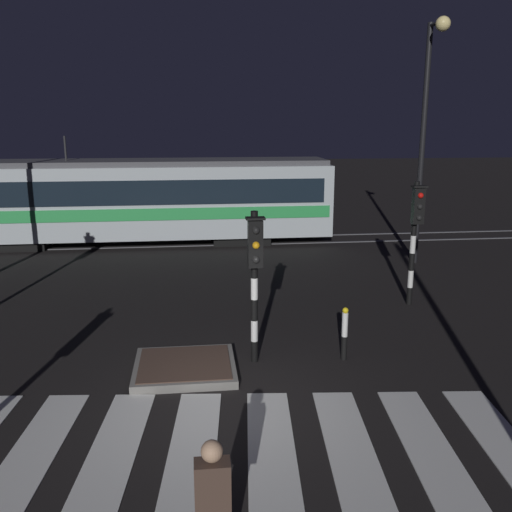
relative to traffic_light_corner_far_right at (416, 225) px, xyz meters
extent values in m
plane|color=black|center=(-5.19, -4.72, -2.14)|extent=(120.00, 120.00, 0.00)
cube|color=#59595E|center=(-5.19, 7.76, -2.12)|extent=(80.00, 0.12, 0.03)
cube|color=#59595E|center=(-5.19, 9.19, -2.12)|extent=(80.00, 0.12, 0.03)
cube|color=silver|center=(-8.08, -6.35, -2.13)|extent=(1.13, 4.59, 0.02)
cube|color=silver|center=(-6.92, -6.46, -2.13)|extent=(1.13, 4.59, 0.02)
cube|color=silver|center=(-5.77, -6.57, -2.13)|extent=(1.13, 4.59, 0.02)
cube|color=silver|center=(-4.61, -6.68, -2.13)|extent=(1.13, 4.59, 0.02)
cube|color=silver|center=(-3.46, -6.79, -2.13)|extent=(1.13, 4.59, 0.02)
cube|color=silver|center=(-2.30, -6.90, -2.13)|extent=(1.13, 4.59, 0.02)
cube|color=slate|center=(-5.85, -3.32, -2.06)|extent=(1.94, 1.76, 0.16)
cube|color=#4C382D|center=(-5.85, -3.32, -1.97)|extent=(1.74, 1.59, 0.02)
cylinder|color=black|center=(0.00, 0.09, -1.90)|extent=(0.14, 0.14, 0.46)
cylinder|color=white|center=(0.00, 0.09, -1.44)|extent=(0.14, 0.14, 0.46)
cylinder|color=black|center=(0.00, 0.09, -0.98)|extent=(0.14, 0.14, 0.46)
cylinder|color=white|center=(0.00, 0.09, -0.52)|extent=(0.14, 0.14, 0.46)
cylinder|color=black|center=(0.00, 0.09, -0.05)|extent=(0.14, 0.14, 0.46)
cylinder|color=white|center=(0.00, 0.09, 0.41)|extent=(0.14, 0.14, 0.46)
cylinder|color=black|center=(0.00, 0.09, 0.87)|extent=(0.14, 0.14, 0.46)
cube|color=black|center=(0.00, -0.08, 0.50)|extent=(0.28, 0.20, 0.90)
sphere|color=red|center=(0.00, -0.19, 0.78)|extent=(0.14, 0.14, 0.14)
sphere|color=black|center=(0.00, -0.19, 0.50)|extent=(0.14, 0.14, 0.14)
sphere|color=black|center=(0.00, -0.19, 0.22)|extent=(0.14, 0.14, 0.14)
cube|color=black|center=(0.00, -0.08, 0.99)|extent=(0.36, 0.24, 0.04)
cylinder|color=black|center=(-4.46, -3.01, -1.92)|extent=(0.14, 0.14, 0.44)
cylinder|color=white|center=(-4.46, -3.01, -1.48)|extent=(0.14, 0.14, 0.44)
cylinder|color=black|center=(-4.46, -3.01, -1.04)|extent=(0.14, 0.14, 0.44)
cylinder|color=white|center=(-4.46, -3.01, -0.61)|extent=(0.14, 0.14, 0.44)
cylinder|color=black|center=(-4.46, -3.01, -0.17)|extent=(0.14, 0.14, 0.44)
cylinder|color=white|center=(-4.46, -3.01, 0.27)|extent=(0.14, 0.14, 0.44)
cylinder|color=black|center=(-4.46, -3.01, 0.71)|extent=(0.14, 0.14, 0.44)
cube|color=black|center=(-4.46, -3.18, 0.33)|extent=(0.28, 0.20, 0.90)
sphere|color=black|center=(-4.46, -3.29, 0.61)|extent=(0.14, 0.14, 0.14)
sphere|color=orange|center=(-4.46, -3.29, 0.33)|extent=(0.14, 0.14, 0.14)
sphere|color=black|center=(-4.46, -3.29, 0.05)|extent=(0.14, 0.14, 0.14)
cube|color=black|center=(-4.46, -3.18, 0.82)|extent=(0.36, 0.24, 0.04)
cylinder|color=black|center=(1.87, 4.37, 1.70)|extent=(0.18, 0.18, 7.66)
cylinder|color=black|center=(1.87, 3.92, 5.43)|extent=(0.10, 0.90, 0.10)
sphere|color=#F9E08C|center=(1.87, 3.47, 5.35)|extent=(0.44, 0.44, 0.44)
cube|color=#B2BCC1|center=(-7.95, 8.47, -0.44)|extent=(15.36, 2.50, 2.70)
cube|color=green|center=(-7.95, 7.20, -0.79)|extent=(15.05, 0.04, 0.44)
cube|color=green|center=(-7.95, 9.74, -0.79)|extent=(15.05, 0.04, 0.44)
cube|color=black|center=(-7.95, 7.21, 0.01)|extent=(14.59, 0.03, 0.90)
cube|color=#4C4C51|center=(-7.95, 8.47, 1.01)|extent=(15.05, 2.30, 0.20)
cylinder|color=#262628|center=(-10.25, 8.47, 1.51)|extent=(0.08, 0.08, 1.00)
cube|color=black|center=(-3.73, 8.47, -1.96)|extent=(2.20, 2.00, 0.35)
cube|color=black|center=(-12.17, 8.47, -1.96)|extent=(2.20, 2.00, 0.35)
sphere|color=#F9F2CC|center=(-0.22, 8.47, -0.84)|extent=(0.24, 0.24, 0.24)
cube|color=#4C382D|center=(-5.50, -8.55, -0.96)|extent=(0.36, 0.22, 0.60)
sphere|color=tan|center=(-5.50, -8.55, -0.54)|extent=(0.22, 0.22, 0.22)
cylinder|color=black|center=(-2.65, -3.13, -1.89)|extent=(0.12, 0.12, 0.50)
cylinder|color=white|center=(-2.65, -3.13, -1.39)|extent=(0.12, 0.12, 0.50)
sphere|color=yellow|center=(-2.65, -3.13, -1.09)|extent=(0.12, 0.12, 0.12)
camera|label=1|loc=(-5.63, -13.41, 2.61)|focal=39.31mm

